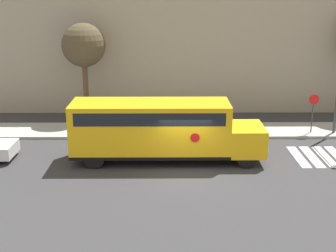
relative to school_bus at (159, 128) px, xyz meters
name	(u,v)px	position (x,y,z in m)	size (l,w,h in m)	color
ground_plane	(185,171)	(1.29, -1.55, -1.74)	(60.00, 60.00, 0.00)	#333335
sidewalk_strip	(181,130)	(1.29, 4.95, -1.67)	(44.00, 3.00, 0.15)	#9E9E99
building_backdrop	(178,35)	(1.29, 11.45, 3.50)	(32.00, 4.00, 10.50)	#9E937F
school_bus	(159,128)	(0.00, 0.00, 0.00)	(9.64, 2.57, 3.05)	yellow
stop_sign	(313,109)	(9.09, 4.25, -0.15)	(0.60, 0.10, 2.49)	#38383A
tree_near_sidewalk	(84,46)	(-4.89, 7.72, 3.15)	(2.81, 2.81, 6.36)	brown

